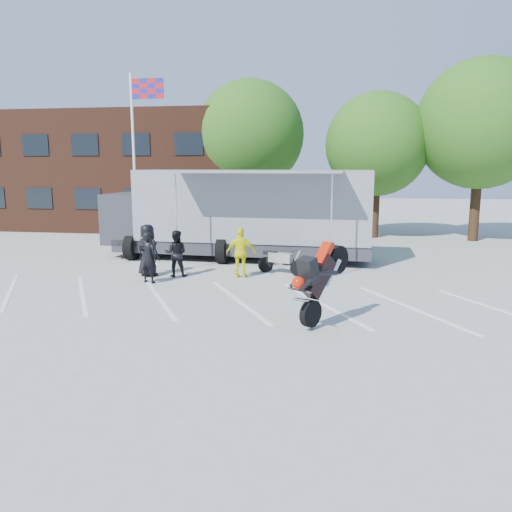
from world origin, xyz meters
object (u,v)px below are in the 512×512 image
(flagpole, at_px, (138,139))
(tree_mid, at_px, (377,145))
(spectator_hivis, at_px, (241,253))
(tree_right, at_px, (481,124))
(spectator_leather_c, at_px, (176,253))
(stunt_bike_rider, at_px, (329,323))
(spectator_leather_b, at_px, (148,257))
(transporter_truck, at_px, (242,259))
(spectator_leather_a, at_px, (148,250))
(tree_left, at_px, (250,135))
(parked_motorcycle, at_px, (281,274))

(flagpole, bearing_deg, tree_mid, 23.97)
(tree_mid, xyz_separation_m, spectator_hivis, (-5.29, -10.97, -4.07))
(tree_right, distance_m, spectator_leather_c, 17.23)
(stunt_bike_rider, xyz_separation_m, spectator_leather_b, (-5.97, 3.45, 0.85))
(tree_mid, bearing_deg, spectator_leather_b, -123.71)
(stunt_bike_rider, height_order, spectator_leather_b, spectator_leather_b)
(transporter_truck, distance_m, spectator_hivis, 3.63)
(flagpole, relative_size, stunt_bike_rider, 3.68)
(spectator_leather_a, bearing_deg, flagpole, -46.40)
(spectator_leather_b, bearing_deg, flagpole, -52.88)
(spectator_leather_a, distance_m, spectator_hivis, 3.28)
(tree_left, distance_m, spectator_leather_c, 13.05)
(spectator_leather_a, height_order, spectator_leather_c, spectator_leather_a)
(tree_right, height_order, spectator_leather_c, tree_right)
(tree_right, height_order, spectator_hivis, tree_right)
(tree_right, relative_size, stunt_bike_rider, 4.19)
(parked_motorcycle, bearing_deg, transporter_truck, 56.63)
(tree_mid, distance_m, spectator_leather_b, 15.26)
(tree_right, bearing_deg, spectator_hivis, -134.49)
(transporter_truck, bearing_deg, flagpole, 157.64)
(tree_mid, height_order, tree_right, tree_right)
(flagpole, distance_m, tree_right, 16.88)
(stunt_bike_rider, height_order, spectator_leather_a, spectator_leather_a)
(tree_right, height_order, spectator_leather_b, tree_right)
(tree_left, xyz_separation_m, stunt_bike_rider, (4.81, -16.69, -5.57))
(tree_left, height_order, tree_mid, tree_left)
(spectator_leather_c, height_order, spectator_hivis, spectator_hivis)
(stunt_bike_rider, relative_size, spectator_leather_b, 1.27)
(parked_motorcycle, distance_m, spectator_leather_c, 3.80)
(tree_left, bearing_deg, tree_mid, -8.13)
(tree_left, relative_size, tree_right, 0.95)
(stunt_bike_rider, bearing_deg, tree_right, 100.36)
(tree_mid, relative_size, parked_motorcycle, 4.04)
(transporter_truck, distance_m, spectator_leather_c, 4.08)
(parked_motorcycle, relative_size, stunt_bike_rider, 0.87)
(parked_motorcycle, xyz_separation_m, spectator_hivis, (-1.33, -0.75, 0.87))
(flagpole, distance_m, spectator_hivis, 9.42)
(tree_left, bearing_deg, tree_right, -7.13)
(tree_mid, xyz_separation_m, tree_right, (5.00, -0.50, 0.93))
(flagpole, height_order, transporter_truck, flagpole)
(stunt_bike_rider, relative_size, spectator_leather_c, 1.34)
(parked_motorcycle, height_order, spectator_leather_c, spectator_leather_c)
(tree_left, relative_size, transporter_truck, 0.75)
(flagpole, distance_m, stunt_bike_rider, 14.89)
(spectator_leather_c, bearing_deg, parked_motorcycle, -172.32)
(spectator_leather_c, bearing_deg, spectator_leather_a, -0.69)
(tree_left, height_order, parked_motorcycle, tree_left)
(tree_right, height_order, parked_motorcycle, tree_right)
(transporter_truck, height_order, spectator_leather_c, transporter_truck)
(tree_left, height_order, spectator_hivis, tree_left)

